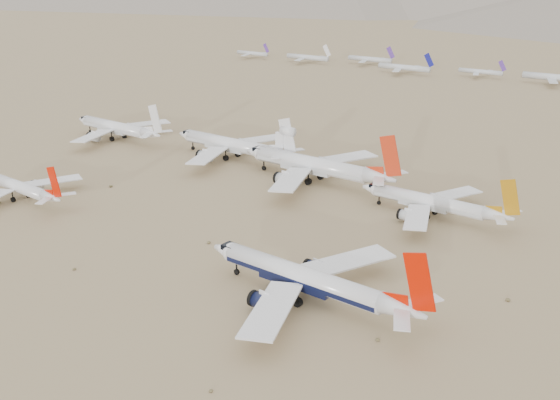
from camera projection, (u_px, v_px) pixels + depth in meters
name	position (u px, v px, depth m)	size (l,w,h in m)	color
ground	(268.00, 303.00, 126.21)	(7000.00, 7000.00, 0.00)	#937C55
main_airliner	(310.00, 280.00, 125.34)	(50.08, 48.91, 17.67)	white
second_airliner	(21.00, 188.00, 182.78)	(39.07, 38.19, 13.85)	white
row2_gold_tail	(434.00, 203.00, 169.50)	(42.66, 41.72, 15.19)	white
row2_orange_tail	(317.00, 166.00, 198.01)	(55.20, 54.00, 19.69)	white
row2_white_trijet	(234.00, 145.00, 223.20)	(52.18, 50.99, 18.49)	white
row2_white_twin	(118.00, 128.00, 249.87)	(48.46, 47.42, 17.32)	white
desert_scrub	(147.00, 361.00, 106.80)	(261.14, 121.67, 0.63)	brown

